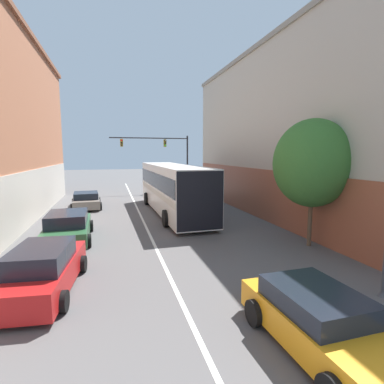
{
  "coord_description": "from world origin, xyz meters",
  "views": [
    {
      "loc": [
        -1.8,
        -0.57,
        4.22
      ],
      "look_at": [
        3.13,
        17.77,
        1.74
      ],
      "focal_mm": 28.0,
      "sensor_mm": 36.0,
      "label": 1
    }
  ],
  "objects_px": {
    "traffic_signal_gantry": "(164,151)",
    "hatchback_foreground": "(321,323)",
    "bus": "(173,186)",
    "parked_car_left_near": "(68,227)",
    "parked_car_left_mid": "(86,200)",
    "street_tree_near": "(313,163)",
    "parked_car_left_far": "(44,270)"
  },
  "relations": [
    {
      "from": "hatchback_foreground",
      "to": "street_tree_near",
      "type": "xyz_separation_m",
      "value": [
        4.43,
        6.41,
        3.14
      ]
    },
    {
      "from": "hatchback_foreground",
      "to": "parked_car_left_mid",
      "type": "relative_size",
      "value": 0.99
    },
    {
      "from": "parked_car_left_far",
      "to": "street_tree_near",
      "type": "relative_size",
      "value": 0.8
    },
    {
      "from": "parked_car_left_far",
      "to": "street_tree_near",
      "type": "distance_m",
      "value": 11.31
    },
    {
      "from": "hatchback_foreground",
      "to": "parked_car_left_far",
      "type": "xyz_separation_m",
      "value": [
        -6.28,
        4.51,
        0.07
      ]
    },
    {
      "from": "parked_car_left_near",
      "to": "parked_car_left_mid",
      "type": "relative_size",
      "value": 1.1
    },
    {
      "from": "traffic_signal_gantry",
      "to": "hatchback_foreground",
      "type": "bearing_deg",
      "value": -92.94
    },
    {
      "from": "traffic_signal_gantry",
      "to": "street_tree_near",
      "type": "relative_size",
      "value": 1.47
    },
    {
      "from": "traffic_signal_gantry",
      "to": "parked_car_left_mid",
      "type": "bearing_deg",
      "value": -132.38
    },
    {
      "from": "parked_car_left_near",
      "to": "parked_car_left_mid",
      "type": "xyz_separation_m",
      "value": [
        0.16,
        8.92,
        -0.07
      ]
    },
    {
      "from": "hatchback_foreground",
      "to": "street_tree_near",
      "type": "bearing_deg",
      "value": -36.62
    },
    {
      "from": "hatchback_foreground",
      "to": "traffic_signal_gantry",
      "type": "bearing_deg",
      "value": -4.91
    },
    {
      "from": "street_tree_near",
      "to": "parked_car_left_mid",
      "type": "bearing_deg",
      "value": 129.95
    },
    {
      "from": "bus",
      "to": "parked_car_left_near",
      "type": "height_order",
      "value": "bus"
    },
    {
      "from": "parked_car_left_mid",
      "to": "traffic_signal_gantry",
      "type": "xyz_separation_m",
      "value": [
        7.58,
        8.3,
        3.86
      ]
    },
    {
      "from": "hatchback_foreground",
      "to": "street_tree_near",
      "type": "distance_m",
      "value": 8.4
    },
    {
      "from": "parked_car_left_mid",
      "to": "street_tree_near",
      "type": "height_order",
      "value": "street_tree_near"
    },
    {
      "from": "bus",
      "to": "street_tree_near",
      "type": "xyz_separation_m",
      "value": [
        4.54,
        -9.07,
        1.86
      ]
    },
    {
      "from": "parked_car_left_mid",
      "to": "bus",
      "type": "bearing_deg",
      "value": -124.92
    },
    {
      "from": "parked_car_left_far",
      "to": "traffic_signal_gantry",
      "type": "bearing_deg",
      "value": -13.21
    },
    {
      "from": "parked_car_left_near",
      "to": "parked_car_left_far",
      "type": "bearing_deg",
      "value": 178.9
    },
    {
      "from": "bus",
      "to": "parked_car_left_mid",
      "type": "distance_m",
      "value": 7.17
    },
    {
      "from": "parked_car_left_near",
      "to": "traffic_signal_gantry",
      "type": "distance_m",
      "value": 19.26
    },
    {
      "from": "hatchback_foreground",
      "to": "parked_car_left_near",
      "type": "height_order",
      "value": "parked_car_left_near"
    },
    {
      "from": "parked_car_left_far",
      "to": "parked_car_left_near",
      "type": "bearing_deg",
      "value": 5.87
    },
    {
      "from": "hatchback_foreground",
      "to": "bus",
      "type": "bearing_deg",
      "value": -1.59
    },
    {
      "from": "hatchback_foreground",
      "to": "street_tree_near",
      "type": "height_order",
      "value": "street_tree_near"
    },
    {
      "from": "parked_car_left_mid",
      "to": "parked_car_left_far",
      "type": "height_order",
      "value": "parked_car_left_far"
    },
    {
      "from": "parked_car_left_near",
      "to": "parked_car_left_mid",
      "type": "bearing_deg",
      "value": -2.63
    },
    {
      "from": "bus",
      "to": "street_tree_near",
      "type": "bearing_deg",
      "value": -155.06
    },
    {
      "from": "parked_car_left_near",
      "to": "street_tree_near",
      "type": "xyz_separation_m",
      "value": [
        10.76,
        -3.73,
        3.1
      ]
    },
    {
      "from": "hatchback_foreground",
      "to": "traffic_signal_gantry",
      "type": "height_order",
      "value": "traffic_signal_gantry"
    }
  ]
}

